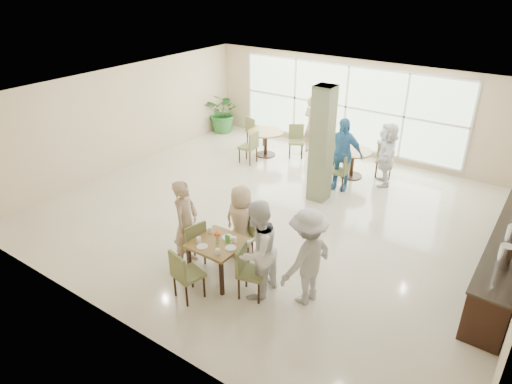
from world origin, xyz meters
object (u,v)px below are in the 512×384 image
Objects in this scene: potted_plant at (224,113)px; teen_far at (241,222)px; round_table_right at (353,157)px; teen_left at (186,224)px; round_table_left at (266,137)px; buffet_counter at (511,248)px; adult_standing at (312,125)px; main_table at (218,247)px; teen_right at (257,250)px; adult_a at (342,154)px; teen_standing at (307,257)px; adult_b at (386,154)px.

potted_plant is 0.92× the size of teen_far.
round_table_right is 0.57× the size of teen_left.
buffet_counter is at bearing -18.41° from round_table_left.
round_table_right is 0.57× the size of adult_standing.
teen_far reaches higher than main_table.
teen_right is (-3.47, -3.14, 0.35)m from buffet_counter.
round_table_left is 0.77× the size of potted_plant.
adult_a is (2.81, -0.78, 0.37)m from round_table_left.
round_table_left is 0.61× the size of teen_standing.
round_table_right is (2.77, 0.06, -0.01)m from round_table_left.
main_table is 0.53× the size of adult_b.
potted_plant is at bearing 170.14° from round_table_right.
main_table is 5.54m from round_table_right.
teen_standing is at bearing -74.04° from round_table_right.
teen_far is at bearing -93.21° from teen_standing.
adult_a reaches higher than teen_standing.
round_table_left is 7.33m from buffet_counter.
teen_right is (0.93, -0.80, 0.15)m from teen_far.
main_table is at bearing -91.42° from round_table_right.
round_table_left is 0.64× the size of adult_b.
teen_far is 0.86× the size of teen_standing.
round_table_left is 0.23× the size of buffet_counter.
adult_a is at bearing -149.45° from teen_standing.
adult_standing is at bearing 130.66° from adult_a.
teen_left is (1.87, -5.47, 0.31)m from round_table_left.
teen_left reaches higher than adult_b.
teen_left is 1.05× the size of adult_b.
teen_right is (5.82, -6.40, 0.21)m from potted_plant.
buffet_counter is 5.99m from teen_left.
adult_standing is at bearing -160.12° from teen_right.
round_table_left is 5.31m from teen_far.
adult_a reaches higher than potted_plant.
adult_a is at bearing -18.55° from potted_plant.
buffet_counter is at bearing 148.23° from teen_standing.
main_table is 0.64× the size of potted_plant.
round_table_left is 0.59× the size of teen_right.
round_table_left is 6.48m from teen_right.
teen_left is 2.41m from teen_standing.
teen_left reaches higher than main_table.
teen_left is 0.93× the size of adult_a.
potted_plant is 0.76× the size of teen_right.
potted_plant is 0.79× the size of teen_left.
teen_standing is 5.27m from adult_b.
teen_standing is (6.60, -6.07, 0.18)m from potted_plant.
buffet_counter is (4.18, -2.37, 0.00)m from round_table_right.
teen_left is at bearing 118.14° from adult_standing.
main_table is 0.84× the size of round_table_left.
teen_far is at bearing -98.95° from adult_a.
teen_standing is at bearing 162.07° from teen_far.
buffet_counter is at bearing 171.66° from adult_standing.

